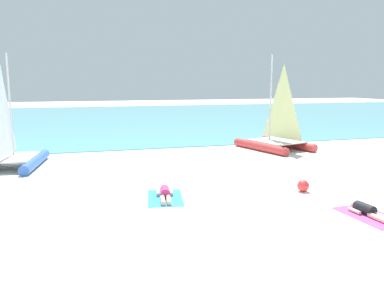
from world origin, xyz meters
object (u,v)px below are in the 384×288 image
at_px(sailboat_blue, 10,151).
at_px(sailboat_red, 276,136).
at_px(sunbather_left, 165,193).
at_px(beach_ball, 303,186).
at_px(towel_right, 370,216).
at_px(towel_left, 165,198).
at_px(sunbather_right, 368,211).

relative_size(sailboat_blue, sailboat_red, 0.96).
bearing_deg(sunbather_left, beach_ball, 1.91).
bearing_deg(towel_right, beach_ball, 99.15).
bearing_deg(beach_ball, towel_left, 172.75).
bearing_deg(sailboat_blue, beach_ball, -26.34).
relative_size(towel_left, beach_ball, 4.68).
xyz_separation_m(sailboat_blue, beach_ball, (10.16, -6.88, -0.54)).
bearing_deg(towel_left, sailboat_blue, 131.17).
bearing_deg(beach_ball, sunbather_left, 171.94).
bearing_deg(sunbather_right, towel_right, -90.00).
bearing_deg(sunbather_left, sunbather_right, -22.82).
bearing_deg(sailboat_red, sailboat_blue, 168.80).
relative_size(sunbather_left, sunbather_right, 1.00).
distance_m(sailboat_blue, sailboat_red, 13.38).
distance_m(sailboat_red, beach_ball, 8.47).
xyz_separation_m(towel_left, sunbather_left, (0.01, 0.07, 0.13)).
relative_size(towel_left, sunbather_left, 1.21).
relative_size(sunbather_left, towel_right, 0.82).
height_order(sailboat_blue, sailboat_red, sailboat_red).
height_order(sailboat_red, towel_right, sailboat_red).
xyz_separation_m(sailboat_red, towel_right, (-2.76, -10.51, -0.77)).
xyz_separation_m(sunbather_left, sunbather_right, (5.08, -3.27, 0.00)).
bearing_deg(beach_ball, sailboat_red, 67.86).
height_order(sailboat_blue, sunbather_left, sailboat_blue).
bearing_deg(sailboat_red, beach_ball, -127.44).
xyz_separation_m(towel_right, sunbather_right, (-0.00, 0.07, 0.13)).
distance_m(towel_right, beach_ball, 2.72).
relative_size(towel_left, towel_right, 1.00).
bearing_deg(sailboat_red, towel_right, -119.99).
height_order(sailboat_red, sunbather_left, sailboat_red).
bearing_deg(towel_left, sunbather_left, 80.03).
xyz_separation_m(sailboat_red, towel_left, (-7.85, -7.24, -0.77)).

